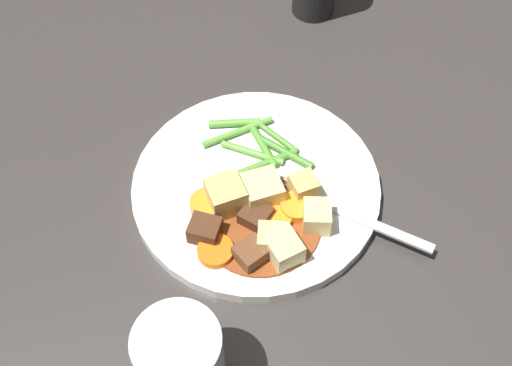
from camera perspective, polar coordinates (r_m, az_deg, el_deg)
name	(u,v)px	position (r m, az deg, el deg)	size (l,w,h in m)	color
ground_plane	(256,191)	(0.67, 0.00, -0.70)	(3.00, 3.00, 0.00)	#383330
dinner_plate	(256,187)	(0.67, 0.00, -0.35)	(0.26, 0.26, 0.01)	white
stew_sauce	(260,223)	(0.63, 0.37, -3.56)	(0.12, 0.12, 0.00)	brown
carrot_slice_0	(297,208)	(0.64, 3.66, -2.21)	(0.03, 0.03, 0.01)	orange
carrot_slice_1	(242,200)	(0.64, -1.22, -1.49)	(0.03, 0.03, 0.01)	orange
carrot_slice_2	(216,251)	(0.61, -3.63, -6.07)	(0.04, 0.04, 0.01)	orange
carrot_slice_3	(279,219)	(0.63, 2.02, -3.22)	(0.03, 0.03, 0.01)	orange
carrot_slice_4	(207,205)	(0.64, -4.38, -1.99)	(0.03, 0.03, 0.01)	orange
potato_chunk_0	(226,196)	(0.63, -2.71, -1.19)	(0.03, 0.03, 0.03)	#DBBC6B
potato_chunk_1	(271,239)	(0.61, 1.37, -5.00)	(0.03, 0.03, 0.02)	#E5CC7A
potato_chunk_2	(266,190)	(0.64, 0.90, -0.62)	(0.04, 0.04, 0.03)	#EAD68C
potato_chunk_3	(304,188)	(0.64, 4.25, -0.41)	(0.02, 0.03, 0.03)	#DBBC6B
potato_chunk_4	(317,217)	(0.62, 5.43, -3.01)	(0.03, 0.03, 0.03)	#EAD68C
potato_chunk_5	(284,248)	(0.60, 2.55, -5.82)	(0.03, 0.03, 0.03)	#EAD68C
meat_chunk_0	(256,216)	(0.63, -0.03, -2.96)	(0.03, 0.03, 0.02)	#4C2B19
meat_chunk_1	(205,230)	(0.62, -4.57, -4.19)	(0.03, 0.03, 0.02)	#4C2B19
meat_chunk_2	(251,254)	(0.60, -0.49, -6.34)	(0.03, 0.03, 0.02)	brown
green_bean_0	(276,136)	(0.69, 1.76, 4.20)	(0.01, 0.01, 0.06)	#599E38
green_bean_1	(236,132)	(0.70, -1.77, 4.54)	(0.01, 0.01, 0.08)	#66AD42
green_bean_2	(263,164)	(0.67, 0.65, 1.68)	(0.01, 0.01, 0.08)	#599E38
green_bean_3	(264,147)	(0.68, 0.72, 3.18)	(0.01, 0.01, 0.06)	#599E38
green_bean_4	(252,153)	(0.68, -0.32, 2.71)	(0.01, 0.01, 0.07)	#66AD42
green_bean_5	(285,152)	(0.68, 2.63, 2.77)	(0.01, 0.01, 0.07)	#4C8E33
green_bean_6	(233,123)	(0.70, -2.03, 5.34)	(0.01, 0.01, 0.06)	#66AD42
fork	(343,212)	(0.64, 7.78, -2.59)	(0.13, 0.14, 0.00)	silver
water_glass	(181,362)	(0.54, -6.67, -15.57)	(0.07, 0.07, 0.09)	silver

